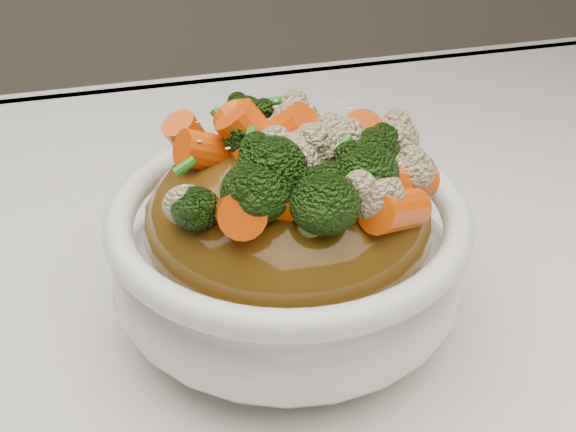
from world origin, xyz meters
name	(u,v)px	position (x,y,z in m)	size (l,w,h in m)	color
tablecloth	(318,395)	(0.00, 0.00, 0.73)	(1.20, 0.80, 0.04)	silver
bowl	(288,260)	(0.00, 0.05, 0.79)	(0.20, 0.20, 0.08)	white
sauce_base	(288,220)	(0.00, 0.05, 0.82)	(0.16, 0.16, 0.09)	#57390E
carrots	(288,127)	(0.00, 0.05, 0.87)	(0.16, 0.16, 0.05)	#E84C07
broccoli	(288,128)	(0.00, 0.05, 0.87)	(0.16, 0.16, 0.04)	black
cauliflower	(288,131)	(0.00, 0.05, 0.87)	(0.16, 0.16, 0.03)	beige
scallions	(288,125)	(0.00, 0.05, 0.87)	(0.12, 0.12, 0.02)	#21741A
sesame_seeds	(288,125)	(0.00, 0.05, 0.87)	(0.14, 0.14, 0.01)	beige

